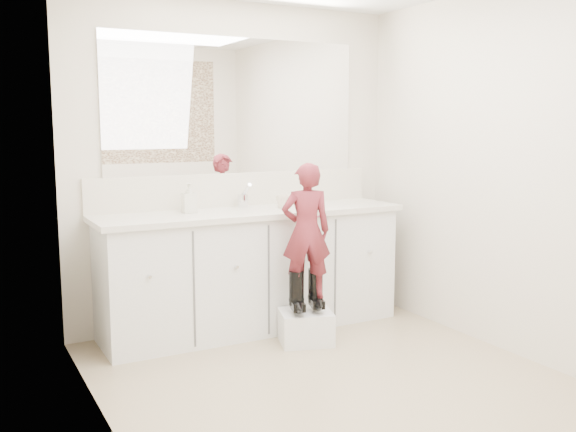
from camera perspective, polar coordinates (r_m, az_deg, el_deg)
floor at (r=3.85m, az=4.81°, el=-14.86°), size 3.00×3.00×0.00m
wall_back at (r=4.88m, az=-4.66°, el=4.55°), size 2.60×0.00×2.60m
wall_left at (r=3.05m, az=-15.85°, el=2.10°), size 0.00×3.00×3.00m
wall_right at (r=4.41m, az=19.37°, el=3.73°), size 0.00×3.00×3.00m
vanity_cabinet at (r=4.75m, az=-3.22°, el=-5.01°), size 2.20×0.55×0.85m
countertop at (r=4.65m, az=-3.19°, el=0.30°), size 2.28×0.58×0.04m
backsplash at (r=4.88m, az=-4.57°, el=2.37°), size 2.28×0.03×0.25m
mirror at (r=4.86m, az=-4.66°, el=9.72°), size 2.00×0.02×1.00m
faucet at (r=4.79m, az=-4.03°, el=1.37°), size 0.08×0.08×0.10m
cup at (r=4.75m, az=-0.51°, el=1.29°), size 0.11×0.11×0.09m
soap_bottle at (r=4.54m, az=-8.80°, el=1.59°), size 0.10×0.10×0.21m
step_stool at (r=4.51m, az=1.59°, el=-9.85°), size 0.42×0.39×0.22m
boot_left at (r=4.40m, az=0.75°, el=-6.78°), size 0.16×0.22×0.29m
boot_right at (r=4.47m, az=2.45°, el=-6.54°), size 0.16×0.22×0.29m
toddler at (r=4.35m, az=1.63°, el=-1.34°), size 0.39×0.31×0.93m
toothbrush at (r=4.37m, az=2.43°, el=-0.15°), size 0.13×0.05×0.06m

